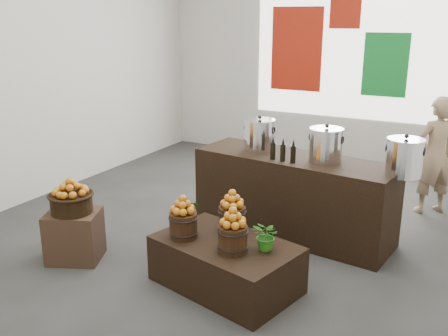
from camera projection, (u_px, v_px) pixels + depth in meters
The scene contains 24 objects.
ground at pixel (236, 232), 5.89m from camera, with size 7.00×7.00×0.00m, color #383836.
back_wall at pixel (332, 44), 8.27m from camera, with size 6.00×0.04×4.00m, color beige.
back_opening at pixel (349, 45), 8.12m from camera, with size 3.20×0.02×2.40m, color white.
deco_red_left at pixel (297, 49), 8.54m from camera, with size 0.90×0.04×1.40m, color maroon.
deco_green_right at pixel (385, 65), 7.92m from camera, with size 0.70×0.04×1.00m, color #117228.
deco_red_upper at pixel (345, 12), 8.01m from camera, with size 0.50×0.04×0.50m, color maroon.
crate at pixel (75, 236), 5.17m from camera, with size 0.52×0.43×0.52m, color #483321.
wicker_basket at pixel (71, 203), 5.06m from camera, with size 0.42×0.42×0.19m, color black.
apples_in_basket at pixel (70, 186), 5.01m from camera, with size 0.33×0.33×0.18m, color #8D0504, non-canonical shape.
display_table at pixel (226, 264), 4.65m from camera, with size 1.30×0.80×0.45m, color black.
apple_bucket_front_left at pixel (183, 225), 4.66m from camera, with size 0.26×0.26×0.24m, color #351D0E.
apples_in_bucket_front_left at pixel (183, 204), 4.60m from camera, with size 0.20×0.20×0.18m, color #8D0504, non-canonical shape.
apple_bucket_front_right at pixel (233, 239), 4.37m from camera, with size 0.26×0.26×0.24m, color #351D0E.
apples_in_bucket_front_right at pixel (233, 217), 4.31m from camera, with size 0.20×0.20×0.18m, color #8D0504, non-canonical shape.
apple_bucket_rear at pixel (232, 219), 4.81m from camera, with size 0.26×0.26×0.24m, color #351D0E.
apples_in_bucket_rear at pixel (232, 199), 4.75m from camera, with size 0.20×0.20×0.18m, color #8D0504, non-canonical shape.
herb_garnish_right at pixel (267, 236), 4.39m from camera, with size 0.25×0.22×0.28m, color #246916.
herb_garnish_left at pixel (191, 212), 4.97m from camera, with size 0.13×0.10×0.24m, color #246916.
counter at pixel (293, 196), 5.73m from camera, with size 2.28×0.72×0.93m, color black.
stock_pot_left at pixel (259, 136), 5.79m from camera, with size 0.35×0.35×0.35m, color silver.
stock_pot_center at pixel (326, 146), 5.34m from camera, with size 0.35×0.35×0.35m, color silver.
stock_pot_right at pixel (404, 158), 4.89m from camera, with size 0.35×0.35×0.35m, color silver.
oil_cruets at pixel (285, 150), 5.37m from camera, with size 0.25×0.06×0.26m, color black, non-canonical shape.
shopper at pixel (434, 156), 6.29m from camera, with size 0.55×0.36×1.51m, color #8B7155.
Camera 1 is at (2.42, -4.85, 2.44)m, focal length 40.00 mm.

